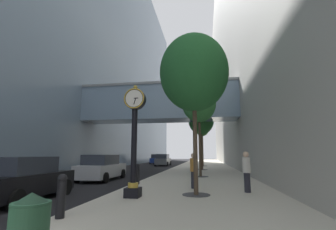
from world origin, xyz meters
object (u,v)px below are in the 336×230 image
Objects in this scene: street_tree_near at (194,73)px; street_tree_far at (202,129)px; bollard_nearest at (61,195)px; car_grey_mid at (163,160)px; pedestrian_walking at (247,170)px; bollard_third at (138,173)px; street_clock at (134,134)px; car_blue_near at (157,159)px; street_tree_mid_far at (201,120)px; car_silver_far at (102,168)px; street_tree_mid_near at (199,103)px; pedestrian_by_clock at (194,170)px; car_black_trailing at (23,179)px.

street_tree_far is (0.00, 22.73, 0.01)m from street_tree_near.
bollard_nearest is 27.21m from street_tree_far.
street_tree_far reaches higher than car_grey_mid.
bollard_third is at bearing 160.56° from pedestrian_walking.
car_blue_near is (-5.77, 32.27, -1.69)m from street_clock.
street_tree_far is (3.24, 26.65, 4.45)m from bollard_nearest.
car_silver_far is at bearing -123.88° from street_tree_mid_far.
car_silver_far is at bearing -162.12° from street_tree_mid_near.
pedestrian_walking is at bearing -71.49° from car_blue_near.
street_tree_mid_far is 14.05m from pedestrian_by_clock.
bollard_nearest is 0.18× the size of street_tree_far.
car_grey_mid is at bearing 97.93° from street_clock.
street_tree_mid_near is at bearing -90.00° from street_tree_mid_far.
street_tree_far reaches higher than bollard_nearest.
street_tree_near is 32.70m from car_blue_near.
bollard_nearest is at bearing -82.20° from car_blue_near.
pedestrian_by_clock is at bearing -76.25° from car_grey_mid.
street_tree_mid_far is 12.73m from car_grey_mid.
car_silver_far is (-6.32, 3.70, -0.19)m from pedestrian_by_clock.
car_blue_near is at bearing 92.88° from car_black_trailing.
bollard_third is 0.23× the size of car_grey_mid.
car_grey_mid is at bearing 108.26° from pedestrian_walking.
pedestrian_walking is 0.42× the size of car_blue_near.
street_clock is 4.50m from car_black_trailing.
car_grey_mid is (2.10, -5.91, 0.02)m from car_blue_near.
street_tree_mid_far is at bearing 90.00° from street_tree_near.
street_tree_near is at bearing -76.80° from car_grey_mid.
street_tree_mid_far is at bearing 68.94° from car_black_trailing.
bollard_nearest is (-0.93, -3.03, -1.80)m from street_clock.
street_tree_mid_far reaches higher than car_silver_far.
street_tree_far is 12.61m from car_blue_near.
street_tree_mid_far is 1.49× the size of car_silver_far.
street_tree_mid_near reaches higher than bollard_third.
car_blue_near is at bearing 104.93° from pedestrian_by_clock.
street_tree_mid_near is 7.31m from pedestrian_by_clock.
street_clock is 32.82m from car_blue_near.
street_tree_far is at bearing -46.98° from car_blue_near.
street_tree_mid_near is 25.56m from car_blue_near.
car_black_trailing is at bearing -111.06° from street_tree_mid_far.
street_tree_near is (2.31, 0.88, 2.64)m from street_clock.
street_clock reaches higher than pedestrian_by_clock.
street_tree_mid_near reaches higher than car_blue_near.
street_clock is 0.70× the size of street_tree_far.
car_grey_mid is at bearing 89.06° from car_black_trailing.
bollard_third is at bearing 90.00° from bollard_nearest.
bollard_third is 0.18× the size of street_tree_far.
street_tree_far is 1.34× the size of car_grey_mid.
street_tree_mid_far is (0.00, 15.16, 0.14)m from street_tree_near.
street_tree_mid_far reaches higher than car_blue_near.
car_black_trailing is (-6.42, -9.09, -4.66)m from street_tree_mid_near.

